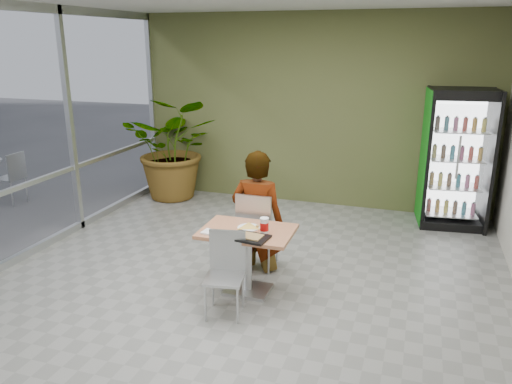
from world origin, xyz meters
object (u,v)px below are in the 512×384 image
seated_woman (257,222)px  cafeteria_tray (249,238)px  soda_cup (264,226)px  potted_plant (175,148)px  dining_table (247,248)px  chair_near (226,266)px  chair_far (256,225)px  beverage_fridge (456,159)px

seated_woman → cafeteria_tray: 0.89m
soda_cup → potted_plant: potted_plant is taller
dining_table → cafeteria_tray: bearing=-65.6°
chair_near → soda_cup: bearing=46.6°
potted_plant → chair_far: bearing=-46.0°
cafeteria_tray → potted_plant: potted_plant is taller
dining_table → chair_far: (-0.09, 0.57, 0.05)m
dining_table → soda_cup: (0.20, -0.03, 0.30)m
seated_woman → potted_plant: size_ratio=0.99×
chair_near → seated_woman: 1.08m
potted_plant → dining_table: bearing=-51.0°
chair_far → soda_cup: (0.29, -0.60, 0.25)m
chair_far → cafeteria_tray: (0.20, -0.80, 0.18)m
chair_far → chair_near: 1.02m
soda_cup → beverage_fridge: size_ratio=0.08×
cafeteria_tray → beverage_fridge: size_ratio=0.19×
chair_near → cafeteria_tray: bearing=40.7°
soda_cup → cafeteria_tray: soda_cup is taller
chair_far → potted_plant: size_ratio=0.55×
chair_far → cafeteria_tray: chair_far is taller
soda_cup → cafeteria_tray: 0.24m
cafeteria_tray → dining_table: bearing=114.4°
cafeteria_tray → beverage_fridge: beverage_fridge is taller
seated_woman → soda_cup: 0.75m
chair_far → beverage_fridge: (2.33, 2.47, 0.45)m
seated_woman → beverage_fridge: 3.39m
beverage_fridge → potted_plant: beverage_fridge is taller
seated_woman → beverage_fridge: bearing=-134.4°
dining_table → cafeteria_tray: size_ratio=2.58×
seated_woman → beverage_fridge: size_ratio=0.87×
beverage_fridge → potted_plant: bearing=173.9°
dining_table → soda_cup: size_ratio=5.93×
seated_woman → potted_plant: (-2.31, 2.34, 0.31)m
chair_near → beverage_fridge: 4.23m
chair_near → potted_plant: 4.16m
chair_far → chair_near: (0.01, -1.02, -0.08)m
chair_near → soda_cup: (0.28, 0.42, 0.32)m
chair_far → beverage_fridge: size_ratio=0.48×
soda_cup → beverage_fridge: (2.04, 3.07, 0.21)m
chair_near → cafeteria_tray: 0.38m
chair_far → soda_cup: bearing=115.8°
chair_far → beverage_fridge: bearing=-133.7°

